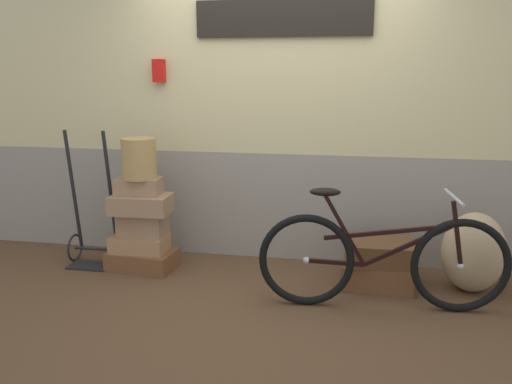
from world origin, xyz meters
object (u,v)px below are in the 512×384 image
at_px(suitcase_5, 377,273).
at_px(luggage_trolley, 93,232).
at_px(suitcase_4, 139,186).
at_px(suitcase_3, 141,204).
at_px(bicycle, 382,260).
at_px(suitcase_0, 142,260).
at_px(suitcase_2, 143,224).
at_px(suitcase_1, 140,243).
at_px(suitcase_6, 379,251).
at_px(burlap_sack, 473,252).
at_px(wicker_basket, 139,159).

height_order(suitcase_5, luggage_trolley, luggage_trolley).
distance_m(suitcase_4, luggage_trolley, 0.64).
xyz_separation_m(suitcase_3, bicycle, (2.00, -0.41, -0.22)).
relative_size(suitcase_0, bicycle, 0.32).
distance_m(suitcase_0, bicycle, 2.08).
relative_size(suitcase_2, bicycle, 0.22).
xyz_separation_m(suitcase_0, suitcase_1, (-0.02, 0.00, 0.15)).
bearing_deg(suitcase_6, suitcase_2, 177.81).
distance_m(suitcase_5, burlap_sack, 0.75).
bearing_deg(bicycle, suitcase_2, 167.48).
relative_size(suitcase_5, luggage_trolley, 0.46).
bearing_deg(suitcase_0, burlap_sack, 5.53).
bearing_deg(suitcase_1, bicycle, -12.13).
relative_size(suitcase_5, wicker_basket, 1.62).
distance_m(suitcase_2, bicycle, 2.05).
relative_size(suitcase_4, burlap_sack, 0.59).
bearing_deg(suitcase_6, suitcase_0, 178.43).
distance_m(suitcase_5, wicker_basket, 2.18).
distance_m(suitcase_3, wicker_basket, 0.39).
bearing_deg(suitcase_2, burlap_sack, 1.67).
relative_size(suitcase_3, suitcase_5, 0.90).
height_order(wicker_basket, luggage_trolley, luggage_trolley).
bearing_deg(luggage_trolley, suitcase_5, -0.92).
distance_m(luggage_trolley, bicycle, 2.53).
height_order(suitcase_3, suitcase_4, suitcase_4).
relative_size(suitcase_3, suitcase_6, 0.95).
xyz_separation_m(luggage_trolley, bicycle, (2.48, -0.46, 0.08)).
bearing_deg(suitcase_6, wicker_basket, 178.27).
xyz_separation_m(burlap_sack, bicycle, (-0.72, -0.45, 0.05)).
distance_m(suitcase_0, luggage_trolley, 0.52).
relative_size(wicker_basket, burlap_sack, 0.54).
bearing_deg(suitcase_2, suitcase_4, -171.41).
distance_m(suitcase_4, burlap_sack, 2.77).
xyz_separation_m(suitcase_4, burlap_sack, (2.74, 0.01, -0.42)).
height_order(wicker_basket, bicycle, wicker_basket).
xyz_separation_m(wicker_basket, burlap_sack, (2.72, 0.02, -0.66)).
bearing_deg(suitcase_5, suitcase_2, -177.67).
height_order(suitcase_0, suitcase_5, suitcase_5).
bearing_deg(suitcase_1, suitcase_2, 35.12).
xyz_separation_m(suitcase_0, suitcase_3, (0.02, -0.01, 0.51)).
bearing_deg(suitcase_2, wicker_basket, -77.28).
distance_m(suitcase_0, suitcase_6, 2.03).
distance_m(suitcase_4, bicycle, 2.10).
xyz_separation_m(suitcase_1, bicycle, (2.03, -0.43, 0.14)).
xyz_separation_m(suitcase_5, suitcase_6, (0.01, -0.01, 0.19)).
height_order(suitcase_0, suitcase_3, suitcase_3).
height_order(suitcase_3, suitcase_5, suitcase_3).
height_order(luggage_trolley, burlap_sack, luggage_trolley).
distance_m(wicker_basket, luggage_trolley, 0.84).
height_order(suitcase_1, burlap_sack, burlap_sack).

